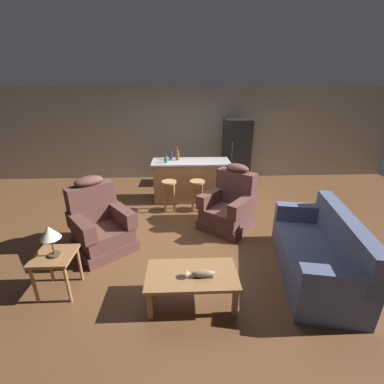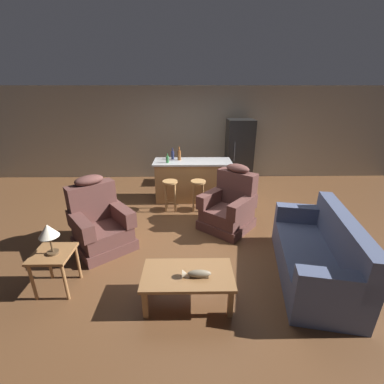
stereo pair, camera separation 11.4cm
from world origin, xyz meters
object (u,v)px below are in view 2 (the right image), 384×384
recliner_near_lamp (100,223)px  bar_stool_middle (198,190)px  bottle_tall_green (173,155)px  bottle_short_amber (167,159)px  end_table (54,259)px  bottle_wine_dark (179,155)px  couch (318,255)px  refrigerator (239,152)px  table_lamp (48,232)px  bar_stool_right (226,190)px  coffee_table (188,277)px  recliner_near_island (229,206)px  fish_figurine (196,274)px  kitchen_island (193,180)px  bar_stool_left (170,190)px

recliner_near_lamp → bar_stool_middle: 2.17m
bottle_tall_green → bottle_short_amber: (-0.10, -0.32, -0.02)m
end_table → bottle_wine_dark: (1.52, 3.12, 0.61)m
couch → bottle_wine_dark: (-2.00, 2.92, 0.73)m
recliner_near_lamp → refrigerator: refrigerator is taller
table_lamp → bar_stool_right: table_lamp is taller
bar_stool_middle → bottle_wine_dark: bearing=120.1°
coffee_table → bar_stool_middle: bearing=85.2°
bottle_wine_dark → table_lamp: bearing=-115.5°
table_lamp → bar_stool_middle: bearing=51.6°
couch → bottle_tall_green: bottle_tall_green is taller
coffee_table → recliner_near_lamp: 1.93m
bar_stool_middle → recliner_near_island: bearing=-52.4°
bottle_wine_dark → end_table: bearing=-116.0°
fish_figurine → bottle_short_amber: bearing=99.9°
bar_stool_middle → kitchen_island: bearing=99.9°
recliner_near_lamp → bottle_wine_dark: 2.53m
kitchen_island → refrigerator: bearing=42.6°
coffee_table → kitchen_island: (0.11, 3.28, 0.11)m
recliner_near_island → table_lamp: recliner_near_island is taller
recliner_near_island → refrigerator: 2.68m
bottle_tall_green → bottle_short_amber: 0.34m
kitchen_island → bar_stool_left: size_ratio=2.65×
bar_stool_right → couch: bearing=-65.9°
bottle_short_amber → bar_stool_middle: bearing=-35.9°
bar_stool_right → bottle_tall_green: bearing=145.4°
bottle_short_amber → bar_stool_left: bearing=-81.1°
bar_stool_right → bottle_tall_green: bottle_tall_green is taller
end_table → kitchen_island: bearing=58.9°
end_table → bottle_wine_dark: size_ratio=1.78×
bar_stool_right → bottle_wine_dark: bearing=144.7°
bar_stool_left → bar_stool_middle: bearing=0.0°
coffee_table → recliner_near_lamp: (-1.45, 1.26, 0.06)m
bar_stool_middle → bottle_tall_green: size_ratio=2.52×
table_lamp → bottle_wine_dark: 3.48m
bottle_short_amber → bar_stool_right: bearing=-21.0°
kitchen_island → bottle_wine_dark: size_ratio=5.72×
bar_stool_right → fish_figurine: bearing=-104.9°
bar_stool_middle → bottle_wine_dark: size_ratio=2.16×
fish_figurine → table_lamp: (-1.79, 0.29, 0.41)m
recliner_near_lamp → bar_stool_right: 2.66m
couch → bottle_tall_green: (-2.16, 3.01, 0.71)m
fish_figurine → recliner_near_island: size_ratio=0.28×
bottle_tall_green → bar_stool_left: bearing=-91.6°
bar_stool_middle → refrigerator: bearing=56.8°
bottle_tall_green → bottle_wine_dark: bottle_wine_dark is taller
bar_stool_middle → bottle_tall_green: (-0.58, 0.81, 0.58)m
kitchen_island → recliner_near_lamp: bearing=-127.9°
recliner_near_island → bar_stool_left: size_ratio=1.76×
recliner_near_lamp → refrigerator: bearing=99.1°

